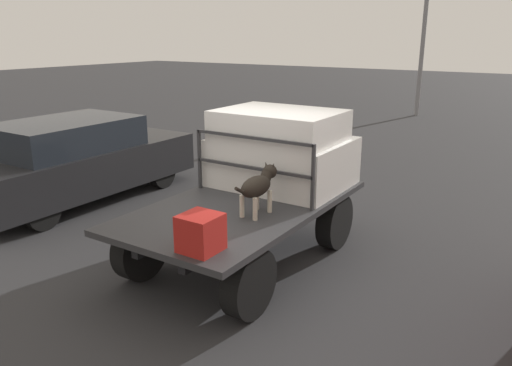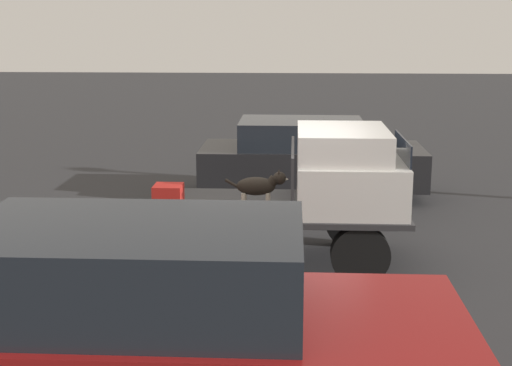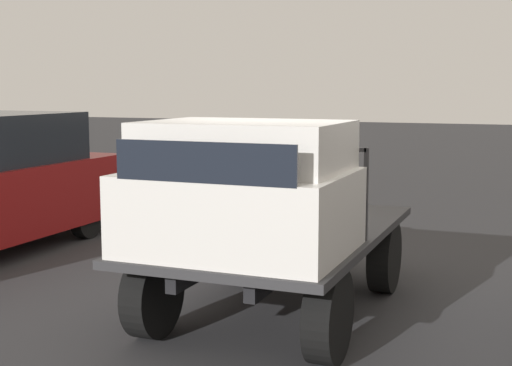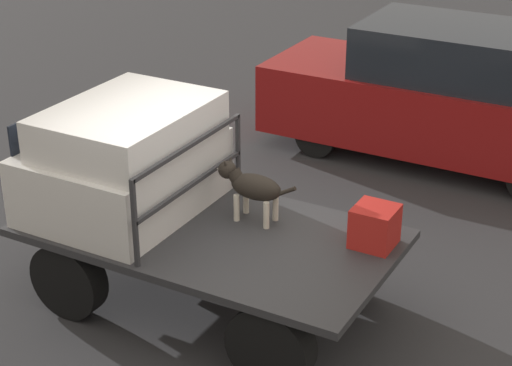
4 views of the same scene
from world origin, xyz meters
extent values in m
plane|color=#2D2D30|center=(0.00, 0.00, 0.00)|extent=(80.00, 80.00, 0.00)
cylinder|color=black|center=(1.14, 0.84, 0.40)|extent=(0.81, 0.24, 0.81)
cylinder|color=black|center=(1.14, -0.84, 0.40)|extent=(0.81, 0.24, 0.81)
cylinder|color=black|center=(-1.14, 0.84, 0.40)|extent=(0.81, 0.24, 0.81)
cylinder|color=black|center=(-1.14, -0.84, 0.40)|extent=(0.81, 0.24, 0.81)
cube|color=black|center=(0.00, 0.35, 0.70)|extent=(3.37, 0.10, 0.18)
cube|color=black|center=(0.00, -0.35, 0.70)|extent=(3.37, 0.10, 0.18)
cube|color=#2D2D30|center=(0.00, 0.00, 0.83)|extent=(3.67, 2.00, 0.08)
cube|color=silver|center=(1.03, 0.00, 1.22)|extent=(1.51, 1.88, 0.70)
cube|color=silver|center=(0.92, 0.00, 1.79)|extent=(1.28, 1.73, 0.43)
cube|color=black|center=(1.77, 0.00, 1.72)|extent=(0.02, 1.54, 0.32)
cube|color=#2D2D30|center=(0.20, 0.92, 1.31)|extent=(0.04, 0.04, 0.87)
cube|color=#2D2D30|center=(0.20, -0.92, 1.31)|extent=(0.04, 0.04, 0.87)
cube|color=#2D2D30|center=(0.20, 0.00, 1.72)|extent=(0.04, 1.84, 0.04)
cube|color=#2D2D30|center=(0.20, 0.00, 1.31)|extent=(0.04, 1.84, 0.04)
cylinder|color=beige|center=(-0.14, -0.30, 1.01)|extent=(0.06, 0.06, 0.29)
cylinder|color=beige|center=(-0.14, -0.49, 1.01)|extent=(0.06, 0.06, 0.29)
cylinder|color=beige|center=(-0.48, -0.30, 1.01)|extent=(0.06, 0.06, 0.29)
cylinder|color=beige|center=(-0.48, -0.49, 1.01)|extent=(0.06, 0.06, 0.29)
ellipsoid|color=black|center=(-0.31, -0.39, 1.24)|extent=(0.55, 0.26, 0.26)
sphere|color=beige|center=(-0.16, -0.39, 1.19)|extent=(0.12, 0.12, 0.12)
cylinder|color=black|center=(-0.07, -0.39, 1.31)|extent=(0.18, 0.14, 0.18)
sphere|color=black|center=(0.02, -0.39, 1.36)|extent=(0.18, 0.18, 0.18)
cone|color=beige|center=(0.10, -0.39, 1.34)|extent=(0.10, 0.10, 0.10)
cone|color=black|center=(0.01, -0.34, 1.43)|extent=(0.06, 0.08, 0.10)
cone|color=black|center=(0.01, -0.44, 1.43)|extent=(0.06, 0.08, 0.10)
cylinder|color=black|center=(-0.63, -0.39, 1.26)|extent=(0.23, 0.04, 0.16)
cube|color=#AD1E19|center=(-1.53, -0.50, 1.07)|extent=(0.40, 0.40, 0.40)
cylinder|color=black|center=(-2.31, -4.00, 0.30)|extent=(0.60, 0.20, 0.60)
cylinder|color=black|center=(-2.31, -5.58, 0.30)|extent=(0.60, 0.20, 0.60)
camera|label=1|loc=(-5.27, -3.61, 3.05)|focal=35.00mm
camera|label=2|loc=(0.21, -10.12, 3.49)|focal=50.00mm
camera|label=3|loc=(6.69, 2.42, 2.30)|focal=50.00mm
camera|label=4|loc=(-4.01, 6.29, 4.90)|focal=60.00mm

